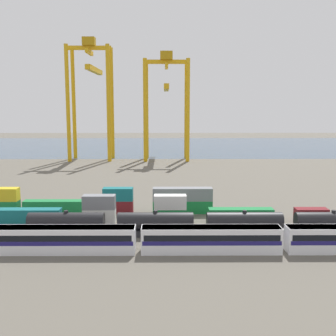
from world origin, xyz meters
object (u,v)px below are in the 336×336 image
(passenger_train, at_px, (211,238))
(shipping_container_3, at_px, (170,215))
(shipping_container_14, at_px, (182,207))
(gantry_crane_central, at_px, (166,95))
(freight_tank_row, at_px, (244,224))
(gantry_crane_west, at_px, (91,86))
(shipping_container_5, at_px, (241,215))

(passenger_train, height_order, shipping_container_3, passenger_train)
(shipping_container_14, relative_size, gantry_crane_central, 0.28)
(freight_tank_row, height_order, gantry_crane_west, gantry_crane_west)
(passenger_train, bearing_deg, shipping_container_5, 65.59)
(shipping_container_14, bearing_deg, shipping_container_5, -32.97)
(shipping_container_3, bearing_deg, gantry_crane_central, 90.25)
(freight_tank_row, distance_m, shipping_container_14, 17.98)
(shipping_container_14, bearing_deg, shipping_container_3, -110.61)
(passenger_train, height_order, shipping_container_5, passenger_train)
(shipping_container_5, distance_m, gantry_crane_west, 107.12)
(passenger_train, xyz_separation_m, freight_tank_row, (6.52, 8.15, -0.10))
(gantry_crane_central, bearing_deg, gantry_crane_west, -179.24)
(shipping_container_5, bearing_deg, gantry_crane_central, 98.27)
(shipping_container_3, bearing_deg, gantry_crane_west, 108.01)
(passenger_train, bearing_deg, freight_tank_row, 51.31)
(shipping_container_14, height_order, gantry_crane_west, gantry_crane_west)
(freight_tank_row, xyz_separation_m, shipping_container_14, (-9.83, 15.03, -0.74))
(passenger_train, relative_size, freight_tank_row, 0.88)
(freight_tank_row, height_order, shipping_container_14, freight_tank_row)
(shipping_container_14, bearing_deg, gantry_crane_west, 110.86)
(shipping_container_3, xyz_separation_m, shipping_container_5, (13.29, 0.00, 0.00))
(freight_tank_row, height_order, gantry_crane_central, gantry_crane_central)
(shipping_container_5, relative_size, gantry_crane_central, 0.28)
(shipping_container_3, height_order, shipping_container_5, same)
(gantry_crane_west, distance_m, gantry_crane_central, 30.28)
(shipping_container_5, bearing_deg, passenger_train, -114.41)
(shipping_container_5, xyz_separation_m, gantry_crane_central, (-13.69, 94.12, 24.38))
(shipping_container_3, relative_size, gantry_crane_central, 0.14)
(gantry_crane_west, bearing_deg, shipping_container_14, -69.14)
(passenger_train, height_order, shipping_container_14, passenger_train)
(passenger_train, xyz_separation_m, gantry_crane_central, (-6.31, 110.38, 23.53))
(passenger_train, relative_size, shipping_container_14, 5.30)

